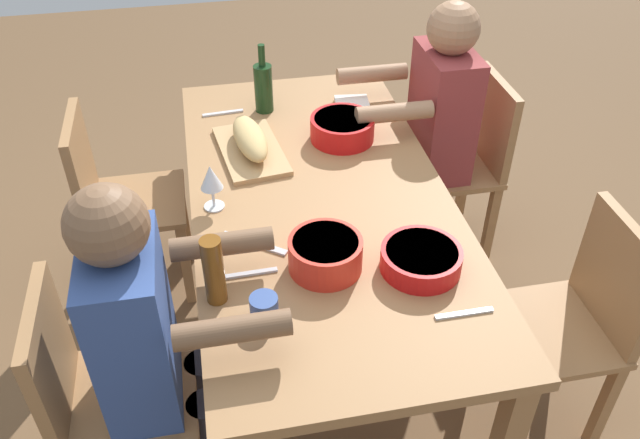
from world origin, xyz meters
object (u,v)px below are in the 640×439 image
chair_near_left (575,317)px  serving_bowl_pasta (342,127)px  diner_far_left (150,333)px  wine_bottle (263,87)px  chair_near_right (466,157)px  serving_bowl_salad (325,253)px  bread_loaf (250,138)px  napkin_stack (352,105)px  cutting_board (251,151)px  serving_bowl_fruit (421,258)px  chair_far_left (99,391)px  cup_far_left (264,308)px  beer_bottle (214,271)px  diner_near_right (432,119)px  wine_glass (211,178)px  dining_table (320,214)px  chair_far_right (115,196)px

chair_near_left → serving_bowl_pasta: (0.85, 0.61, 0.31)m
diner_far_left → wine_bottle: diner_far_left is taller
chair_near_right → serving_bowl_salad: (-0.87, 0.82, 0.32)m
bread_loaf → napkin_stack: size_ratio=2.29×
cutting_board → serving_bowl_fruit: bearing=-149.9°
chair_far_left → bread_loaf: (0.81, -0.56, 0.32)m
serving_bowl_salad → cup_far_left: bearing=129.6°
wine_bottle → cup_far_left: bearing=172.6°
serving_bowl_fruit → wine_bottle: 1.12m
beer_bottle → chair_near_right: bearing=-50.9°
serving_bowl_fruit → cutting_board: 0.86m
serving_bowl_salad → serving_bowl_pasta: bearing=-16.6°
diner_near_right → napkin_stack: diner_near_right is taller
diner_near_right → cup_far_left: (-1.04, 0.85, 0.08)m
chair_far_left → cutting_board: bearing=-34.7°
wine_bottle → wine_glass: wine_bottle is taller
diner_far_left → cutting_board: (0.81, -0.38, 0.05)m
serving_bowl_salad → dining_table: bearing=-8.7°
serving_bowl_fruit → serving_bowl_salad: bearing=78.1°
cup_far_left → chair_far_left: bearing=85.0°
wine_bottle → beer_bottle: wine_bottle is taller
chair_far_left → wine_bottle: (1.13, -0.66, 0.37)m
chair_near_left → chair_far_right: bearing=57.1°
wine_bottle → wine_glass: (-0.63, 0.25, 0.01)m
chair_far_left → chair_far_right: same height
wine_bottle → napkin_stack: bearing=-97.2°
chair_near_left → chair_near_right: (1.00, 0.00, 0.00)m
chair_near_right → wine_bottle: wine_bottle is taller
diner_far_left → diner_near_right: size_ratio=1.00×
chair_far_left → chair_far_right: size_ratio=1.00×
serving_bowl_fruit → bread_loaf: bread_loaf is taller
dining_table → chair_far_left: 0.93m
diner_far_left → wine_glass: bearing=-23.6°
dining_table → chair_far_left: size_ratio=2.13×
diner_far_left → serving_bowl_salad: bearing=-76.4°
serving_bowl_fruit → wine_glass: bearing=53.9°
beer_bottle → napkin_stack: beer_bottle is taller
serving_bowl_pasta → bread_loaf: (-0.03, 0.36, 0.01)m
cutting_board → wine_bottle: size_ratio=1.38×
bread_loaf → chair_far_left: bearing=145.3°
serving_bowl_fruit → wine_bottle: (1.06, 0.34, 0.07)m
serving_bowl_pasta → cup_far_left: size_ratio=3.13×
diner_near_right → bread_loaf: bearing=103.0°
serving_bowl_fruit → cup_far_left: 0.50m
cup_far_left → bread_loaf: bearing=-3.9°
cutting_board → napkin_stack: size_ratio=2.86×
napkin_stack → wine_bottle: bearing=82.8°
diner_near_right → wine_glass: size_ratio=7.23×
serving_bowl_fruit → wine_glass: 0.74m
diner_far_left → wine_bottle: (1.13, -0.47, 0.15)m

